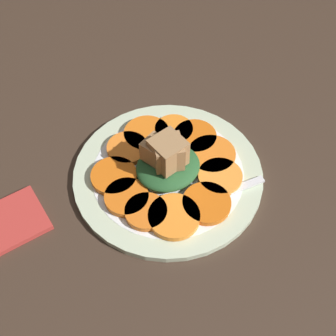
% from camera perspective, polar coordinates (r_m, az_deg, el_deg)
% --- Properties ---
extents(table_slab, '(1.20, 1.20, 0.02)m').
position_cam_1_polar(table_slab, '(0.71, -0.00, -1.51)').
color(table_slab, '#38281E').
rests_on(table_slab, ground).
extents(plate, '(0.28, 0.28, 0.01)m').
position_cam_1_polar(plate, '(0.70, -0.00, -0.78)').
color(plate, beige).
rests_on(plate, table_slab).
extents(carrot_slice_0, '(0.06, 0.06, 0.01)m').
position_cam_1_polar(carrot_slice_0, '(0.74, 0.72, 4.65)').
color(carrot_slice_0, orange).
rests_on(carrot_slice_0, plate).
extents(carrot_slice_1, '(0.07, 0.07, 0.01)m').
position_cam_1_polar(carrot_slice_1, '(0.74, -2.60, 4.15)').
color(carrot_slice_1, orange).
rests_on(carrot_slice_1, plate).
extents(carrot_slice_2, '(0.06, 0.06, 0.01)m').
position_cam_1_polar(carrot_slice_2, '(0.72, -4.97, 2.40)').
color(carrot_slice_2, orange).
rests_on(carrot_slice_2, plate).
extents(carrot_slice_3, '(0.07, 0.07, 0.01)m').
position_cam_1_polar(carrot_slice_3, '(0.69, -6.60, -1.00)').
color(carrot_slice_3, '#D66114').
rests_on(carrot_slice_3, plate).
extents(carrot_slice_4, '(0.06, 0.06, 0.01)m').
position_cam_1_polar(carrot_slice_4, '(0.67, -5.07, -3.57)').
color(carrot_slice_4, orange).
rests_on(carrot_slice_4, plate).
extents(carrot_slice_5, '(0.06, 0.06, 0.01)m').
position_cam_1_polar(carrot_slice_5, '(0.65, -2.70, -5.34)').
color(carrot_slice_5, orange).
rests_on(carrot_slice_5, plate).
extents(carrot_slice_6, '(0.07, 0.07, 0.01)m').
position_cam_1_polar(carrot_slice_6, '(0.65, 0.73, -5.94)').
color(carrot_slice_6, orange).
rests_on(carrot_slice_6, plate).
extents(carrot_slice_7, '(0.07, 0.07, 0.01)m').
position_cam_1_polar(carrot_slice_7, '(0.66, 4.72, -4.31)').
color(carrot_slice_7, '#D45F13').
rests_on(carrot_slice_7, plate).
extents(carrot_slice_8, '(0.07, 0.07, 0.01)m').
position_cam_1_polar(carrot_slice_8, '(0.69, 6.37, -1.07)').
color(carrot_slice_8, orange).
rests_on(carrot_slice_8, plate).
extents(carrot_slice_9, '(0.07, 0.07, 0.01)m').
position_cam_1_polar(carrot_slice_9, '(0.71, 5.33, 1.62)').
color(carrot_slice_9, orange).
rests_on(carrot_slice_9, plate).
extents(carrot_slice_10, '(0.07, 0.07, 0.01)m').
position_cam_1_polar(carrot_slice_10, '(0.73, 3.29, 3.80)').
color(carrot_slice_10, '#D56013').
rests_on(carrot_slice_10, plate).
extents(center_pile, '(0.10, 0.09, 0.07)m').
position_cam_1_polar(center_pile, '(0.67, -0.17, 0.98)').
color(center_pile, '#235128').
rests_on(center_pile, plate).
extents(fork, '(0.19, 0.05, 0.00)m').
position_cam_1_polar(fork, '(0.66, 4.14, -4.14)').
color(fork, silver).
rests_on(fork, plate).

